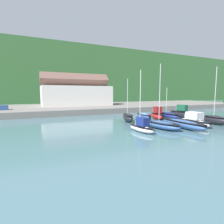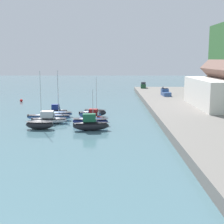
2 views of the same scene
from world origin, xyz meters
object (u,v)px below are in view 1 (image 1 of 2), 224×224
(moored_boat_8, at_px, (193,121))
(moored_boat_0, at_px, (128,117))
(moored_boat_9, at_px, (215,119))
(moored_boat_7, at_px, (182,124))
(moored_boat_5, at_px, (142,127))
(moored_boat_3, at_px, (168,115))
(moored_boat_4, at_px, (181,113))
(moored_boat_1, at_px, (144,117))
(moored_boat_2, at_px, (157,115))
(moored_boat_6, at_px, (161,125))

(moored_boat_8, bearing_deg, moored_boat_0, 131.56)
(moored_boat_9, bearing_deg, moored_boat_7, -176.40)
(moored_boat_5, distance_m, moored_boat_8, 10.11)
(moored_boat_3, height_order, moored_boat_5, moored_boat_5)
(moored_boat_4, height_order, moored_boat_5, moored_boat_5)
(moored_boat_8, bearing_deg, moored_boat_4, 52.73)
(moored_boat_5, xyz_separation_m, moored_boat_8, (10.10, 0.38, 0.06))
(moored_boat_1, distance_m, moored_boat_2, 4.09)
(moored_boat_1, relative_size, moored_boat_5, 0.54)
(moored_boat_1, relative_size, moored_boat_2, 0.99)
(moored_boat_7, distance_m, moored_boat_8, 2.96)
(moored_boat_2, xyz_separation_m, moored_boat_3, (2.22, -0.56, -0.17))
(moored_boat_0, xyz_separation_m, moored_boat_8, (7.53, -7.96, -0.02))
(moored_boat_1, xyz_separation_m, moored_boat_9, (9.21, -7.75, -0.00))
(moored_boat_2, distance_m, moored_boat_6, 9.70)
(moored_boat_5, relative_size, moored_boat_9, 0.87)
(moored_boat_0, height_order, moored_boat_7, moored_boat_0)
(moored_boat_6, bearing_deg, moored_boat_0, 90.43)
(moored_boat_3, xyz_separation_m, moored_boat_6, (-7.81, -7.36, -0.13))
(moored_boat_5, xyz_separation_m, moored_boat_6, (3.94, 0.66, -0.12))
(moored_boat_4, xyz_separation_m, moored_boat_7, (-8.58, -8.59, -0.36))
(moored_boat_6, xyz_separation_m, moored_boat_8, (6.16, -0.29, 0.18))
(moored_boat_3, distance_m, moored_boat_7, 9.42)
(moored_boat_1, height_order, moored_boat_2, moored_boat_2)
(moored_boat_0, relative_size, moored_boat_6, 0.83)
(moored_boat_4, relative_size, moored_boat_8, 0.93)
(moored_boat_4, distance_m, moored_boat_8, 9.81)
(moored_boat_6, relative_size, moored_boat_9, 0.99)
(moored_boat_8, relative_size, moored_boat_9, 0.69)
(moored_boat_0, distance_m, moored_boat_5, 8.72)
(moored_boat_0, bearing_deg, moored_boat_8, -31.54)
(moored_boat_3, relative_size, moored_boat_7, 0.78)
(moored_boat_2, xyz_separation_m, moored_boat_5, (-9.53, -8.59, -0.18))
(moored_boat_1, bearing_deg, moored_boat_9, -36.00)
(moored_boat_2, xyz_separation_m, moored_boat_9, (5.25, -8.80, -0.10))
(moored_boat_0, height_order, moored_boat_5, moored_boat_5)
(moored_boat_7, bearing_deg, moored_boat_8, 12.26)
(moored_boat_3, distance_m, moored_boat_9, 8.77)
(moored_boat_2, distance_m, moored_boat_5, 12.83)
(moored_boat_2, relative_size, moored_boat_8, 0.69)
(moored_boat_8, xyz_separation_m, moored_boat_9, (4.68, -0.59, 0.02))
(moored_boat_6, height_order, moored_boat_8, moored_boat_6)
(moored_boat_2, height_order, moored_boat_7, moored_boat_2)
(moored_boat_4, height_order, moored_boat_7, moored_boat_4)
(moored_boat_5, height_order, moored_boat_9, moored_boat_9)
(moored_boat_7, bearing_deg, moored_boat_5, 178.79)
(moored_boat_1, bearing_deg, moored_boat_7, -74.06)
(moored_boat_2, relative_size, moored_boat_6, 0.48)
(moored_boat_8, bearing_deg, moored_boat_5, -179.71)
(moored_boat_3, height_order, moored_boat_9, moored_boat_9)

